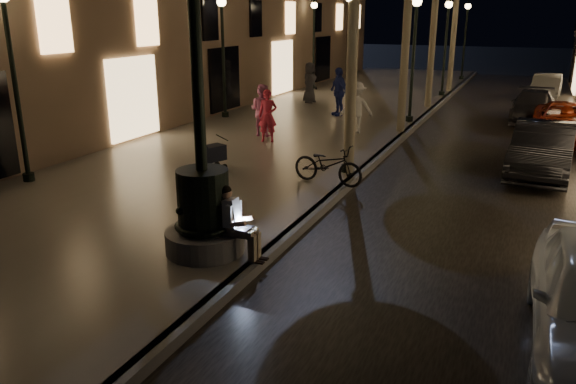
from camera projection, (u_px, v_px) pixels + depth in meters
The scene contains 24 objects.
ground at pixel (411, 132), 21.03m from camera, with size 120.00×120.00×0.00m, color black.
cobble_lane at pixel (496, 138), 19.89m from camera, with size 6.00×45.00×0.02m, color black.
promenade at pixel (312, 121), 22.52m from camera, with size 8.00×45.00×0.20m, color slate.
curb_strip at pixel (411, 129), 21.00m from camera, with size 0.25×45.00×0.20m, color #59595B.
fountain_lamppost at pixel (203, 197), 9.68m from camera, with size 1.40×1.40×5.21m.
seated_man_laptop at pixel (235, 220), 9.55m from camera, with size 0.90×0.31×1.28m.
lamp_curb_a at pixel (350, 55), 14.04m from camera, with size 0.36×0.36×4.81m.
lamp_curb_b at pixel (414, 41), 21.03m from camera, with size 0.36×0.36×4.81m.
lamp_curb_c at pixel (447, 34), 28.02m from camera, with size 0.36×0.36×4.81m.
lamp_curb_d at pixel (466, 30), 35.02m from camera, with size 0.36×0.36×4.81m.
lamp_left_a at pixel (11, 58), 13.24m from camera, with size 0.36×0.36×4.81m.
lamp_left_b at pixel (223, 40), 21.98m from camera, with size 0.36×0.36×4.81m.
lamp_left_c at pixel (314, 32), 30.72m from camera, with size 0.36×0.36×4.81m.
stroller at pixel (212, 153), 14.86m from camera, with size 0.62×0.96×0.98m.
car_second at pixel (542, 150), 15.18m from camera, with size 1.50×4.32×1.42m, color black.
car_third at pixel (566, 122), 19.29m from camera, with size 2.16×4.69×1.30m, color maroon.
car_rear at pixel (534, 107), 22.77m from camera, with size 1.73×4.26×1.24m, color #323036.
car_fifth at pixel (546, 87), 28.93m from camera, with size 1.33×3.80×1.25m, color gray.
pedestrian_red at pixel (268, 116), 18.26m from camera, with size 0.62×0.41×1.70m, color #C72742.
pedestrian_pink at pixel (262, 110), 19.13m from camera, with size 0.86×0.67×1.77m, color #C16697.
pedestrian_white at pixel (356, 108), 19.57m from camera, with size 1.15×0.66×1.79m, color silver.
pedestrian_blue at pixel (339, 92), 22.94m from camera, with size 1.14×0.48×1.95m, color navy.
pedestrian_dark at pixel (310, 83), 26.29m from camera, with size 0.91×0.59×1.86m, color #39383E.
bicycle at pixel (328, 164), 13.79m from camera, with size 0.65×1.86×0.97m, color black.
Camera 1 is at (4.01, -5.85, 4.24)m, focal length 35.00 mm.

